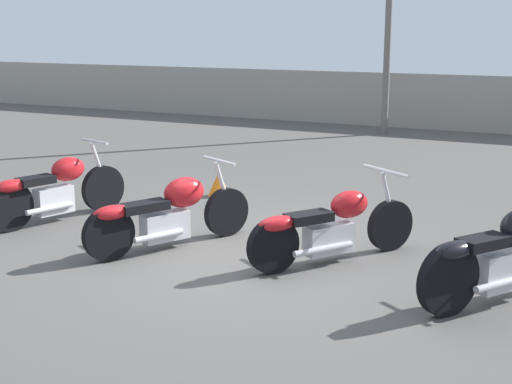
% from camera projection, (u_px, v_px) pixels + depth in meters
% --- Properties ---
extents(ground_plane, '(60.00, 60.00, 0.00)m').
position_uv_depth(ground_plane, '(245.00, 253.00, 8.02)').
color(ground_plane, '#514F4C').
extents(fence_back, '(40.00, 0.04, 1.36)m').
position_uv_depth(fence_back, '(448.00, 103.00, 17.32)').
color(fence_back, '#9E998E').
rests_on(fence_back, ground_plane).
extents(motorcycle_slot_0, '(0.81, 1.96, 1.00)m').
position_uv_depth(motorcycle_slot_0, '(55.00, 189.00, 9.24)').
color(motorcycle_slot_0, black).
rests_on(motorcycle_slot_0, ground_plane).
extents(motorcycle_slot_1, '(1.11, 1.98, 0.96)m').
position_uv_depth(motorcycle_slot_1, '(168.00, 212.00, 8.11)').
color(motorcycle_slot_1, black).
rests_on(motorcycle_slot_1, ground_plane).
extents(motorcycle_slot_2, '(1.33, 1.83, 0.95)m').
position_uv_depth(motorcycle_slot_2, '(331.00, 227.00, 7.63)').
color(motorcycle_slot_2, black).
rests_on(motorcycle_slot_2, ground_plane).
extents(motorcycle_slot_3, '(1.25, 1.81, 1.03)m').
position_uv_depth(motorcycle_slot_3, '(504.00, 255.00, 6.53)').
color(motorcycle_slot_3, black).
rests_on(motorcycle_slot_3, ground_plane).
extents(traffic_cone_near, '(0.34, 0.34, 0.37)m').
position_uv_depth(traffic_cone_near, '(219.00, 184.00, 10.68)').
color(traffic_cone_near, orange).
rests_on(traffic_cone_near, ground_plane).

